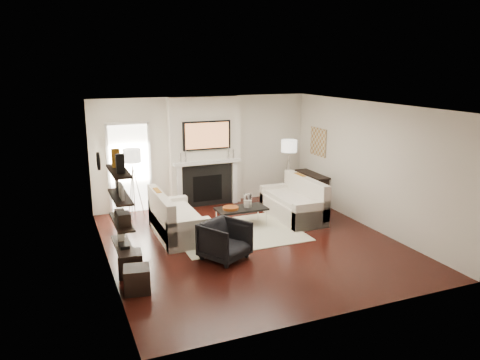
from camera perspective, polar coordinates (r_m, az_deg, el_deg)
name	(u,v)px	position (r m, az deg, el deg)	size (l,w,h in m)	color
room_envelope	(252,177)	(8.98, 1.45, 0.39)	(6.00, 6.00, 6.00)	black
chimney_breast	(205,152)	(11.61, -4.27, 3.46)	(1.80, 0.25, 2.70)	silver
fireplace_surround	(207,185)	(11.67, -3.99, -0.67)	(1.30, 0.02, 1.04)	black
firebox	(208,188)	(11.68, -3.98, -1.00)	(0.75, 0.02, 0.65)	black
mantel_pilaster_l	(180,187)	(11.43, -7.37, -0.90)	(0.12, 0.08, 1.10)	white
mantel_pilaster_r	(235,182)	(11.87, -0.65, -0.23)	(0.12, 0.08, 1.10)	white
mantel_shelf	(208,162)	(11.48, -3.96, 2.17)	(1.70, 0.18, 0.07)	white
tv_body	(207,135)	(11.39, -4.06, 5.45)	(1.20, 0.06, 0.70)	black
tv_screen	(207,136)	(11.36, -4.01, 5.43)	(1.10, 0.01, 0.62)	#BF723F
candlestick_l_tall	(186,156)	(11.30, -6.64, 2.88)	(0.04, 0.04, 0.30)	silver
candlestick_l_short	(180,158)	(11.27, -7.28, 2.68)	(0.04, 0.04, 0.24)	silver
candlestick_r_tall	(228,153)	(11.64, -1.42, 3.29)	(0.04, 0.04, 0.30)	silver
candlestick_r_short	(233,154)	(11.69, -0.82, 3.19)	(0.04, 0.04, 0.24)	silver
hallway_panel	(130,169)	(11.35, -13.32, 1.33)	(0.90, 0.02, 2.10)	white
door_trim_l	(109,171)	(11.27, -15.71, 1.09)	(0.06, 0.06, 2.16)	white
door_trim_r	(150,167)	(11.41, -10.93, 1.52)	(0.06, 0.06, 2.16)	white
door_trim_top	(127,123)	(11.15, -13.61, 6.73)	(1.02, 0.06, 0.06)	white
rug	(238,233)	(9.89, -0.28, -6.46)	(2.60, 2.00, 0.01)	beige
loveseat_left_base	(178,226)	(9.77, -7.58, -5.58)	(0.85, 1.80, 0.42)	beige
loveseat_left_back	(161,213)	(9.60, -9.58, -4.02)	(0.18, 1.80, 0.80)	beige
loveseat_left_arm_n	(189,235)	(9.00, -6.26, -6.65)	(0.85, 0.18, 0.60)	beige
loveseat_left_arm_s	(168,211)	(10.49, -8.74, -3.73)	(0.85, 0.18, 0.60)	beige
loveseat_left_cushion	(180,214)	(9.70, -7.34, -4.09)	(0.63, 1.44, 0.10)	beige
pillow_left_orange	(158,200)	(9.82, -10.02, -2.38)	(0.10, 0.42, 0.42)	#9A5F13
pillow_left_charcoal	(164,208)	(9.26, -9.21, -3.42)	(0.10, 0.40, 0.40)	black
loveseat_right_base	(293,209)	(10.85, 6.44, -3.55)	(0.85, 1.80, 0.42)	beige
loveseat_right_back	(306,194)	(10.92, 8.02, -1.75)	(0.18, 1.80, 0.80)	beige
loveseat_right_arm_n	(311,216)	(10.16, 8.64, -4.31)	(0.85, 0.18, 0.60)	beige
loveseat_right_arm_s	(277,196)	(11.51, 4.52, -2.01)	(0.85, 0.18, 0.60)	beige
loveseat_right_cushion	(291,198)	(10.76, 6.24, -2.26)	(0.63, 1.44, 0.10)	beige
pillow_right_orange	(300,183)	(11.12, 7.28, -0.36)	(0.10, 0.42, 0.42)	#9A5F13
pillow_right_charcoal	(313,189)	(10.62, 8.87, -1.14)	(0.10, 0.40, 0.40)	black
coffee_table	(241,209)	(10.17, 0.16, -3.53)	(1.10, 0.55, 0.04)	black
coffee_leg_nw	(223,224)	(9.87, -2.04, -5.38)	(0.02, 0.02, 0.38)	silver
coffee_leg_ne	(266,218)	(10.24, 3.23, -4.67)	(0.02, 0.02, 0.38)	silver
coffee_leg_sw	(216,218)	(10.26, -2.90, -4.62)	(0.02, 0.02, 0.38)	silver
coffee_leg_se	(258,212)	(10.62, 2.21, -3.97)	(0.02, 0.02, 0.38)	silver
hurricane_glass	(248,201)	(10.18, 0.95, -2.58)	(0.18, 0.18, 0.31)	white
hurricane_candle	(248,204)	(10.20, 0.94, -2.93)	(0.11, 0.11, 0.17)	white
copper_bowl	(231,208)	(10.07, -1.15, -3.45)	(0.34, 0.34, 0.06)	#A9501C
armchair	(225,239)	(8.52, -1.85, -7.18)	(0.75, 0.70, 0.77)	black
lamp_left_post	(134,192)	(11.03, -12.81, -1.42)	(0.02, 0.02, 1.20)	silver
lamp_left_shade	(132,156)	(10.84, -13.05, 2.92)	(0.40, 0.40, 0.30)	white
lamp_left_leg_a	(139,191)	(11.04, -12.25, -1.37)	(0.02, 0.02, 1.25)	silver
lamp_left_leg_b	(131,191)	(11.11, -13.17, -1.33)	(0.02, 0.02, 1.25)	silver
lamp_left_leg_c	(132,193)	(10.93, -13.01, -1.57)	(0.02, 0.02, 1.25)	silver
lamp_right_post	(288,179)	(12.07, 5.91, 0.18)	(0.02, 0.02, 1.20)	silver
lamp_right_shade	(289,146)	(11.89, 6.01, 4.16)	(0.40, 0.40, 0.30)	white
lamp_right_leg_a	(292,178)	(12.12, 6.37, 0.22)	(0.02, 0.02, 1.25)	silver
lamp_right_leg_b	(285,178)	(12.12, 5.47, 0.25)	(0.02, 0.02, 1.25)	silver
lamp_right_leg_c	(288,180)	(11.96, 5.89, 0.05)	(0.02, 0.02, 1.25)	silver
console_top	(312,174)	(12.03, 8.78, 0.68)	(0.35, 1.20, 0.04)	black
console_leg_n	(323,194)	(11.67, 10.10, -1.68)	(0.30, 0.04, 0.71)	black
console_leg_s	(301,184)	(12.58, 7.44, -0.45)	(0.30, 0.04, 0.71)	black
wall_art	(318,142)	(11.98, 9.52, 4.60)	(0.03, 0.70, 0.70)	#A58752
shelf_bottom	(123,246)	(7.56, -14.03, -7.84)	(0.25, 1.00, 0.04)	black
shelf_lower	(122,222)	(7.43, -14.21, -4.97)	(0.25, 1.00, 0.04)	black
shelf_upper	(120,197)	(7.31, -14.40, -2.00)	(0.25, 1.00, 0.04)	black
shelf_top	(119,171)	(7.22, -14.59, 1.06)	(0.25, 1.00, 0.04)	black
decor_magfile_a	(120,164)	(6.96, -14.41, 1.94)	(0.12, 0.10, 0.28)	black
decor_magfile_b	(116,158)	(7.40, -14.91, 2.60)	(0.12, 0.10, 0.28)	#9A5F13
decor_frame_a	(121,191)	(7.12, -14.27, -1.36)	(0.04, 0.30, 0.22)	white
decor_frame_b	(117,186)	(7.52, -14.72, -0.73)	(0.04, 0.22, 0.18)	black
decor_wine_rack	(124,219)	(7.17, -13.99, -4.66)	(0.18, 0.25, 0.20)	black
decor_box_small	(119,213)	(7.61, -14.50, -3.90)	(0.15, 0.12, 0.12)	black
decor_books	(124,246)	(7.45, -13.93, -7.82)	(0.14, 0.20, 0.05)	black
decor_box_tall	(121,235)	(7.73, -14.33, -6.51)	(0.10, 0.10, 0.18)	white
clock_rim	(98,161)	(9.09, -16.89, 2.22)	(0.34, 0.34, 0.04)	black
clock_face	(100,161)	(9.10, -16.73, 2.23)	(0.29, 0.29, 0.01)	white
ottoman_near	(130,264)	(8.18, -13.25, -9.89)	(0.40, 0.40, 0.40)	black
ottoman_far	(137,279)	(7.60, -12.43, -11.76)	(0.40, 0.40, 0.40)	black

